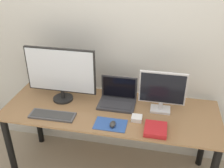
{
  "coord_description": "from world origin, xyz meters",
  "views": [
    {
      "loc": [
        0.4,
        -1.51,
        2.02
      ],
      "look_at": [
        0.01,
        0.35,
        0.98
      ],
      "focal_mm": 42.0,
      "sensor_mm": 36.0,
      "label": 1
    }
  ],
  "objects": [
    {
      "name": "wall_back",
      "position": [
        0.0,
        0.74,
        1.25
      ],
      "size": [
        7.0,
        0.05,
        2.5
      ],
      "color": "silver",
      "rests_on": "ground_plane"
    },
    {
      "name": "power_brick",
      "position": [
        0.24,
        0.23,
        0.75
      ],
      "size": [
        0.09,
        0.08,
        0.03
      ],
      "color": "white",
      "rests_on": "desk"
    },
    {
      "name": "laptop",
      "position": [
        0.04,
        0.46,
        0.79
      ],
      "size": [
        0.32,
        0.23,
        0.23
      ],
      "color": "#333338",
      "rests_on": "desk"
    },
    {
      "name": "book",
      "position": [
        0.4,
        0.12,
        0.75
      ],
      "size": [
        0.17,
        0.18,
        0.04
      ],
      "color": "red",
      "rests_on": "desk"
    },
    {
      "name": "mouse",
      "position": [
        0.07,
        0.11,
        0.76
      ],
      "size": [
        0.05,
        0.07,
        0.04
      ],
      "color": "#333333",
      "rests_on": "mousepad"
    },
    {
      "name": "monitor_left",
      "position": [
        -0.46,
        0.41,
        1.01
      ],
      "size": [
        0.63,
        0.18,
        0.5
      ],
      "color": "black",
      "rests_on": "desk"
    },
    {
      "name": "keyboard",
      "position": [
        -0.45,
        0.14,
        0.74
      ],
      "size": [
        0.39,
        0.14,
        0.02
      ],
      "color": "#4C4C51",
      "rests_on": "desk"
    },
    {
      "name": "monitor_right",
      "position": [
        0.43,
        0.41,
        0.93
      ],
      "size": [
        0.39,
        0.12,
        0.36
      ],
      "color": "silver",
      "rests_on": "desk"
    },
    {
      "name": "mousepad",
      "position": [
        0.05,
        0.13,
        0.74
      ],
      "size": [
        0.26,
        0.17,
        0.0
      ],
      "color": "#2D519E",
      "rests_on": "desk"
    },
    {
      "name": "desk",
      "position": [
        0.0,
        0.34,
        0.61
      ],
      "size": [
        1.86,
        0.67,
        0.74
      ],
      "color": "olive",
      "rests_on": "ground_plane"
    }
  ]
}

